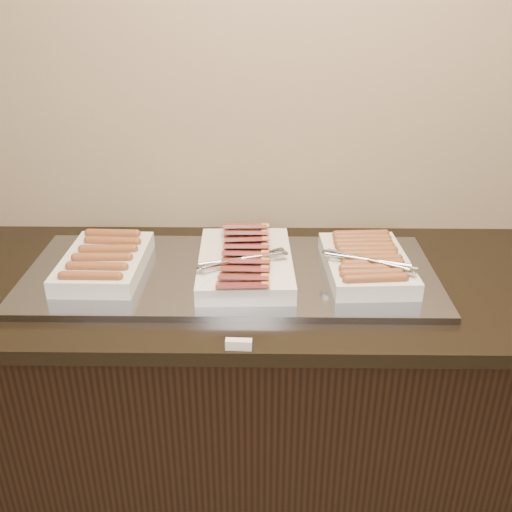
# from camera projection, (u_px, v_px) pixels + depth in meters

# --- Properties ---
(counter) EXTENTS (2.06, 0.76, 0.90)m
(counter) POSITION_uv_depth(u_px,v_px,m) (238.00, 396.00, 1.88)
(counter) COLOR black
(counter) RESTS_ON ground
(warming_tray) EXTENTS (1.20, 0.50, 0.02)m
(warming_tray) POSITION_uv_depth(u_px,v_px,m) (231.00, 274.00, 1.68)
(warming_tray) COLOR gray
(warming_tray) RESTS_ON counter
(dish_left) EXTENTS (0.23, 0.35, 0.07)m
(dish_left) POSITION_uv_depth(u_px,v_px,m) (105.00, 261.00, 1.67)
(dish_left) COLOR silver
(dish_left) RESTS_ON warming_tray
(dish_center) EXTENTS (0.28, 0.43, 0.09)m
(dish_center) POSITION_uv_depth(u_px,v_px,m) (245.00, 262.00, 1.66)
(dish_center) COLOR silver
(dish_center) RESTS_ON warming_tray
(dish_right) EXTENTS (0.27, 0.36, 0.08)m
(dish_right) POSITION_uv_depth(u_px,v_px,m) (367.00, 262.00, 1.65)
(dish_right) COLOR silver
(dish_right) RESTS_ON warming_tray
(label_holder) EXTENTS (0.06, 0.02, 0.03)m
(label_holder) POSITION_uv_depth(u_px,v_px,m) (239.00, 344.00, 1.36)
(label_holder) COLOR silver
(label_holder) RESTS_ON counter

